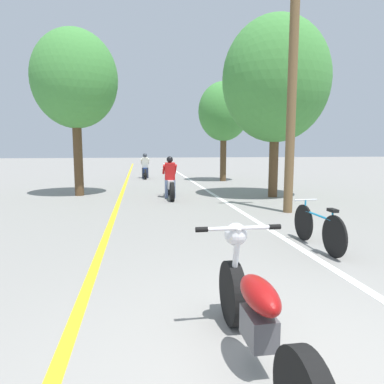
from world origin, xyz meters
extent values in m
cube|color=yellow|center=(-1.70, 12.27, 0.00)|extent=(0.14, 48.00, 0.01)
cube|color=white|center=(1.71, 12.27, 0.00)|extent=(0.14, 48.00, 0.01)
cylinder|color=brown|center=(2.93, 6.52, 3.15)|extent=(0.24, 0.24, 6.29)
cylinder|color=#513A23|center=(3.66, 9.39, 1.44)|extent=(0.32, 0.32, 2.88)
ellipsoid|color=#42893D|center=(3.66, 9.39, 4.05)|extent=(3.69, 3.32, 4.24)
cylinder|color=#513A23|center=(3.34, 15.44, 1.39)|extent=(0.32, 0.32, 2.77)
ellipsoid|color=#42893D|center=(3.34, 15.44, 3.60)|extent=(2.63, 2.37, 3.02)
cylinder|color=#513A23|center=(-3.20, 10.81, 1.60)|extent=(0.32, 0.32, 3.20)
ellipsoid|color=#42893D|center=(-3.20, 10.81, 4.14)|extent=(2.98, 2.68, 3.43)
cylinder|color=black|center=(-0.14, 1.02, 0.31)|extent=(0.12, 0.63, 0.63)
ellipsoid|color=maroon|center=(-0.14, 0.27, 0.63)|extent=(0.24, 0.62, 0.22)
cube|color=#4C4C51|center=(-0.14, 0.27, 0.36)|extent=(0.20, 0.36, 0.24)
cylinder|color=silver|center=(-0.14, 0.93, 0.66)|extent=(0.06, 0.23, 0.71)
cylinder|color=silver|center=(-0.14, 0.84, 1.01)|extent=(0.69, 0.04, 0.04)
cylinder|color=black|center=(-0.49, 0.84, 1.01)|extent=(0.11, 0.05, 0.05)
cylinder|color=black|center=(0.20, 0.84, 1.01)|extent=(0.11, 0.05, 0.05)
sphere|color=silver|center=(-0.14, 0.93, 0.93)|extent=(0.22, 0.22, 0.22)
cylinder|color=black|center=(0.02, 10.45, 0.31)|extent=(0.12, 0.63, 0.63)
cylinder|color=black|center=(0.02, 8.93, 0.31)|extent=(0.12, 0.63, 0.63)
cube|color=silver|center=(0.02, 9.69, 0.49)|extent=(0.20, 0.97, 0.28)
cylinder|color=silver|center=(0.02, 10.35, 0.98)|extent=(0.50, 0.03, 0.03)
cylinder|color=slate|center=(-0.11, 9.64, 0.32)|extent=(0.11, 0.11, 0.63)
cylinder|color=slate|center=(0.15, 9.64, 0.32)|extent=(0.11, 0.11, 0.63)
cube|color=red|center=(0.02, 9.67, 0.93)|extent=(0.34, 0.28, 0.61)
cylinder|color=red|center=(-0.18, 9.83, 0.99)|extent=(0.08, 0.48, 0.37)
cylinder|color=red|center=(0.22, 9.83, 0.99)|extent=(0.08, 0.48, 0.37)
sphere|color=black|center=(0.02, 9.71, 1.34)|extent=(0.22, 0.22, 0.22)
cylinder|color=black|center=(-0.69, 18.47, 0.29)|extent=(0.12, 0.58, 0.58)
cylinder|color=black|center=(-0.69, 16.95, 0.29)|extent=(0.12, 0.58, 0.58)
cube|color=navy|center=(-0.69, 17.71, 0.47)|extent=(0.20, 0.97, 0.28)
cylinder|color=silver|center=(-0.69, 18.37, 0.93)|extent=(0.50, 0.03, 0.03)
cylinder|color=#282D3D|center=(-0.82, 17.66, 0.30)|extent=(0.11, 0.11, 0.61)
cylinder|color=#282D3D|center=(-0.56, 17.66, 0.30)|extent=(0.11, 0.11, 0.61)
cube|color=silver|center=(-0.69, 17.69, 0.90)|extent=(0.34, 0.28, 0.61)
cylinder|color=silver|center=(-0.89, 17.85, 0.96)|extent=(0.08, 0.48, 0.37)
cylinder|color=silver|center=(-0.49, 17.85, 0.96)|extent=(0.08, 0.48, 0.37)
sphere|color=#2D333D|center=(-0.69, 17.73, 1.32)|extent=(0.25, 0.25, 0.25)
cylinder|color=black|center=(2.01, 3.81, 0.34)|extent=(0.04, 0.68, 0.68)
cylinder|color=black|center=(2.01, 2.77, 0.34)|extent=(0.04, 0.68, 0.68)
cylinder|color=#197FB2|center=(2.01, 3.29, 0.58)|extent=(0.04, 0.83, 0.04)
cylinder|color=#197FB2|center=(2.01, 2.85, 0.54)|extent=(0.03, 0.03, 0.41)
cube|color=black|center=(2.01, 2.85, 0.75)|extent=(0.10, 0.20, 0.05)
cylinder|color=#197FB2|center=(2.01, 3.76, 0.56)|extent=(0.03, 0.03, 0.44)
cylinder|color=silver|center=(2.01, 3.76, 0.78)|extent=(0.44, 0.03, 0.03)
camera|label=1|loc=(-1.03, -2.10, 1.73)|focal=32.00mm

